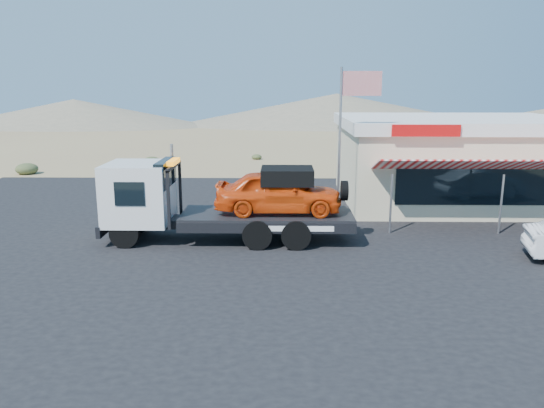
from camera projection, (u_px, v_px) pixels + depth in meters
name	position (u px, v px, depth m)	size (l,w,h in m)	color
ground	(201.00, 262.00, 16.48)	(120.00, 120.00, 0.00)	#917552
asphalt_lot	(268.00, 235.00, 19.37)	(32.00, 24.00, 0.02)	black
tow_truck	(222.00, 198.00, 18.42)	(8.52, 2.53, 2.85)	black
jerky_store	(454.00, 159.00, 24.61)	(10.40, 9.97, 3.90)	beige
flagpole	(346.00, 128.00, 19.95)	(1.55, 0.10, 6.00)	#99999E
distant_hills	(189.00, 112.00, 70.02)	(126.00, 48.00, 4.20)	#726B59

